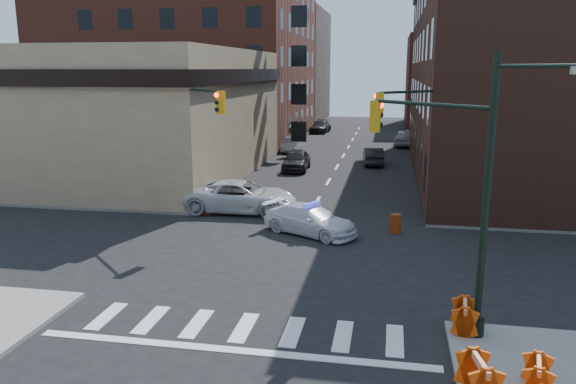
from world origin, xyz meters
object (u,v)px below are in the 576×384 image
at_px(pickup, 241,197).
at_px(parked_car_enear, 373,156).
at_px(barrel_bank, 206,204).
at_px(barricade_se_a, 464,316).
at_px(pedestrian_b, 99,185).
at_px(police_car, 310,220).
at_px(parked_car_wfar, 292,145).
at_px(pedestrian_a, 191,184).
at_px(parked_car_wnear, 296,160).
at_px(barrel_road, 396,224).
at_px(barricade_nw_a, 146,195).

bearing_deg(pickup, parked_car_enear, -23.09).
height_order(barrel_bank, barricade_se_a, barrel_bank).
height_order(pedestrian_b, barrel_bank, pedestrian_b).
bearing_deg(pickup, barricade_se_a, -143.35).
distance_m(police_car, parked_car_wfar, 26.91).
xyz_separation_m(pickup, barricade_se_a, (10.27, -12.93, -0.26)).
height_order(pedestrian_a, pedestrian_b, pedestrian_b).
bearing_deg(parked_car_wnear, parked_car_wfar, 100.60).
xyz_separation_m(parked_car_wnear, barrel_bank, (-2.55, -14.10, -0.23)).
relative_size(parked_car_wfar, pedestrian_b, 2.04).
xyz_separation_m(parked_car_wnear, barricade_se_a, (9.43, -26.18, -0.20)).
height_order(parked_car_wfar, pedestrian_a, pedestrian_a).
relative_size(police_car, barricade_se_a, 4.04).
relative_size(pickup, pedestrian_a, 3.93).
bearing_deg(parked_car_enear, barrel_road, 89.57).
xyz_separation_m(pickup, barricade_nw_a, (-5.68, 0.30, -0.21)).
xyz_separation_m(pedestrian_b, barricade_nw_a, (2.83, 0.03, -0.50)).
relative_size(parked_car_wnear, barricade_se_a, 3.95).
bearing_deg(pickup, pedestrian_b, 86.36).
relative_size(parked_car_wfar, barrel_road, 4.36).
bearing_deg(pedestrian_b, barricade_se_a, -55.30).
bearing_deg(parked_car_wnear, police_car, -79.69).
bearing_deg(pedestrian_b, barricade_nw_a, -19.61).
distance_m(pickup, pedestrian_b, 8.52).
distance_m(parked_car_wfar, parked_car_enear, 9.82).
bearing_deg(pedestrian_a, barrel_bank, -38.83).
relative_size(barrel_bank, barricade_nw_a, 0.85).
distance_m(pickup, parked_car_wnear, 13.27).
xyz_separation_m(pickup, parked_car_wnear, (0.84, 13.25, -0.06)).
xyz_separation_m(barrel_road, barricade_nw_a, (-14.01, 2.94, 0.18)).
distance_m(pedestrian_b, barrel_bank, 6.91).
distance_m(barrel_bank, barricade_se_a, 17.01).
distance_m(police_car, barricade_se_a, 11.15).
distance_m(parked_car_wfar, barrel_road, 27.21).
relative_size(pedestrian_a, barrel_bank, 1.39).
height_order(police_car, barricade_se_a, police_car).
height_order(parked_car_enear, barrel_road, parked_car_enear).
relative_size(barrel_road, barrel_bank, 0.83).
bearing_deg(police_car, barricade_se_a, -120.69).
bearing_deg(pedestrian_b, barrel_bank, -29.63).
height_order(pickup, pedestrian_a, pedestrian_a).
distance_m(parked_car_wnear, barrel_road, 17.56).
height_order(pedestrian_b, barrel_road, pedestrian_b).
xyz_separation_m(police_car, barricade_se_a, (5.93, -9.45, -0.10)).
relative_size(parked_car_wfar, parked_car_enear, 0.94).
distance_m(police_car, barrel_bank, 6.60).
xyz_separation_m(parked_car_wfar, barrel_road, (9.55, -25.48, -0.20)).
bearing_deg(police_car, parked_car_enear, 20.92).
relative_size(parked_car_wfar, barricade_nw_a, 3.06).
distance_m(parked_car_wnear, parked_car_enear, 6.79).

